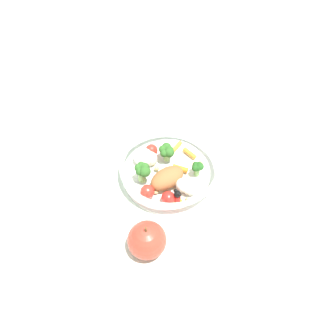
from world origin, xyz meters
The scene contains 3 objects.
ground_plane centered at (0.00, 0.00, 0.00)m, with size 2.40×2.40×0.00m, color silver.
food_container centered at (0.01, -0.01, 0.03)m, with size 0.22×0.22×0.06m.
loose_apple centered at (0.01, 0.17, 0.04)m, with size 0.07×0.07×0.09m.
Camera 1 is at (-0.09, 0.42, 0.61)m, focal length 36.01 mm.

